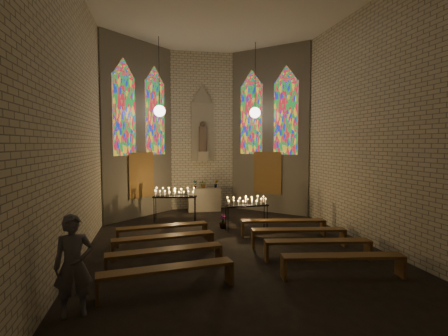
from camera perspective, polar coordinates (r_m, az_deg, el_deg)
The scene contains 18 objects.
floor at distance 10.27m, azimuth 1.12°, elevation -12.69°, with size 12.00×12.00×0.00m, color black.
room at distance 13.17m, azimuth -2.04°, elevation 7.33°, with size 8.22×12.43×7.00m.
altar at distance 15.40m, azimuth -3.27°, elevation -5.16°, with size 1.40×0.60×1.00m, color #B4AB93.
flower_vase_left at distance 15.29m, azimuth -4.74°, elevation -2.65°, with size 0.19×0.13×0.36m, color #4C723F.
flower_vase_center at distance 15.34m, azimuth -3.37°, elevation -2.58°, with size 0.35×0.30×0.38m, color #4C723F.
flower_vase_right at distance 15.48m, azimuth -1.31°, elevation -2.58°, with size 0.19×0.15×0.35m, color #4C723F.
aisle_flower_pot at distance 12.30m, azimuth -0.18°, elevation -8.76°, with size 0.26×0.26×0.46m, color #4C723F.
votive_stand_left at distance 13.37m, azimuth -8.04°, elevation -4.30°, with size 1.68×0.75×1.20m.
votive_stand_right at distance 11.90m, azimuth 3.72°, elevation -5.76°, with size 1.50×0.45×1.09m.
pew_left_0 at distance 10.74m, azimuth -9.97°, elevation -9.68°, with size 2.71×0.77×0.52m.
pew_right_0 at distance 11.47m, azimuth 9.65°, elevation -8.80°, with size 2.71×0.77×0.52m.
pew_left_1 at distance 9.58m, azimuth -9.79°, elevation -11.37°, with size 2.71×0.77×0.52m.
pew_right_1 at distance 10.39m, azimuth 12.05°, elevation -10.18°, with size 2.71×0.77×0.52m.
pew_left_2 at distance 8.43m, azimuth -9.56°, elevation -13.52°, with size 2.71×0.77×0.52m.
pew_right_2 at distance 9.34m, azimuth 15.04°, elevation -11.86°, with size 2.71×0.77×0.52m.
pew_left_3 at distance 7.29m, azimuth -9.26°, elevation -16.35°, with size 2.71×0.77×0.52m.
pew_right_3 at distance 8.33m, azimuth 18.81°, elevation -13.90°, with size 2.71×0.77×0.52m.
visitor at distance 6.68m, azimuth -23.36°, elevation -14.40°, with size 0.64×0.42×1.75m, color #4E4D57.
Camera 1 is at (-2.13, -9.61, 2.95)m, focal length 28.00 mm.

